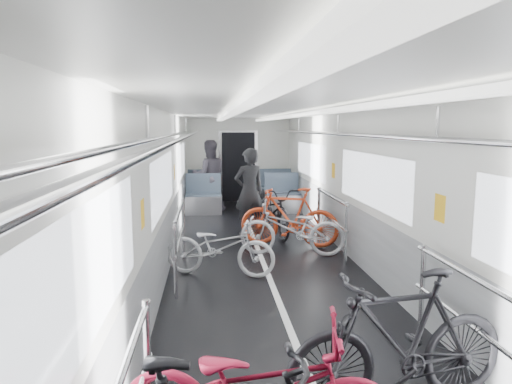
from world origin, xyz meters
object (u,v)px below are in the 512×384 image
bike_left_far (220,247)px  bike_aisle (275,210)px  bike_right_near (400,341)px  person_seated (209,175)px  bike_right_far (289,217)px  bike_right_mid (292,229)px  person_standing (249,191)px

bike_left_far → bike_aisle: bike_aisle is taller
bike_right_near → bike_aisle: bike_right_near is taller
bike_right_near → person_seated: person_seated is taller
bike_right_near → person_seated: size_ratio=1.00×
bike_aisle → person_seated: bearing=105.7°
bike_right_far → bike_right_mid: bearing=14.3°
person_standing → person_seated: (-0.80, 2.75, 0.04)m
bike_right_far → bike_aisle: bike_right_far is taller
bike_aisle → person_seated: (-1.31, 2.85, 0.42)m
bike_left_far → bike_right_near: (1.29, -3.34, 0.12)m
bike_right_far → bike_aisle: bearing=-153.1°
bike_aisle → person_seated: size_ratio=1.02×
bike_aisle → person_standing: size_ratio=1.07×
bike_right_mid → person_standing: 1.80m
bike_left_far → person_seated: (-0.15, 5.33, 0.48)m
bike_aisle → person_seated: person_seated is taller
bike_left_far → bike_aisle: 2.73m
bike_right_mid → bike_right_near: bearing=12.5°
bike_right_far → person_standing: size_ratio=1.04×
bike_aisle → person_standing: bearing=159.9°
bike_right_mid → person_standing: person_standing is taller
person_standing → bike_left_far: bearing=55.8°
bike_right_near → bike_right_mid: (-0.05, 4.26, -0.09)m
person_seated → bike_aisle: bearing=106.5°
bike_right_near → bike_aisle: size_ratio=0.98×
bike_right_near → bike_right_mid: 4.26m
bike_right_mid → bike_right_far: (0.05, 0.60, 0.08)m
bike_left_far → bike_right_mid: (1.24, 0.92, 0.03)m
bike_left_far → person_seated: size_ratio=0.90×
bike_aisle → bike_right_far: bearing=-91.2°
bike_left_far → person_standing: (0.65, 2.58, 0.44)m
bike_right_near → person_standing: size_ratio=1.05×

